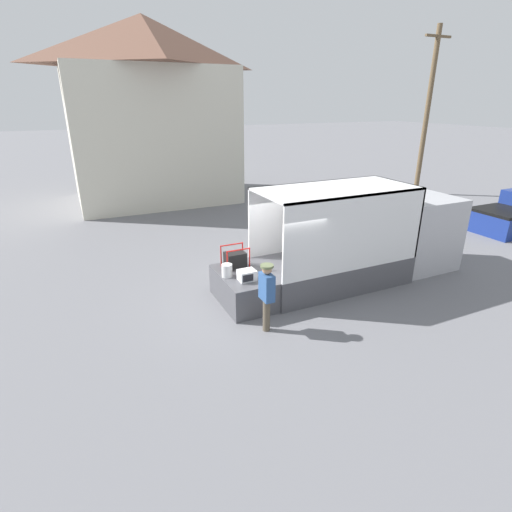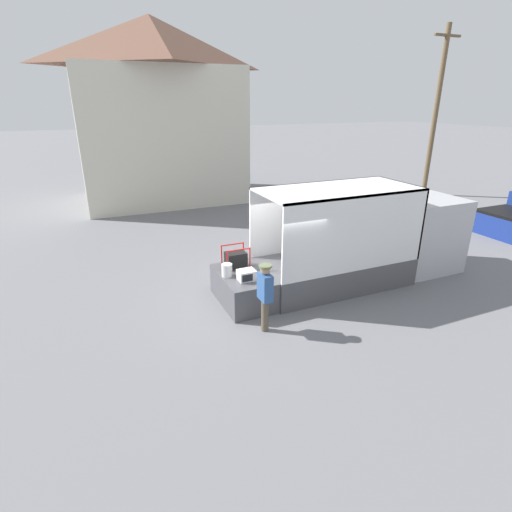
{
  "view_description": "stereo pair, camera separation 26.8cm",
  "coord_description": "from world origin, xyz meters",
  "px_view_note": "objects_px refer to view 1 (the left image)",
  "views": [
    {
      "loc": [
        -4.57,
        -9.25,
        5.31
      ],
      "look_at": [
        -0.34,
        -0.2,
        1.41
      ],
      "focal_mm": 28.0,
      "sensor_mm": 36.0,
      "label": 1
    },
    {
      "loc": [
        -4.32,
        -9.36,
        5.31
      ],
      "look_at": [
        -0.34,
        -0.2,
        1.41
      ],
      "focal_mm": 28.0,
      "sensor_mm": 36.0,
      "label": 2
    }
  ],
  "objects_px": {
    "orange_bucket": "(227,270)",
    "utility_pole": "(427,112)",
    "box_truck": "(377,245)",
    "portable_generator": "(236,260)",
    "worker_person": "(267,291)",
    "microwave": "(247,275)"
  },
  "relations": [
    {
      "from": "box_truck",
      "to": "worker_person",
      "type": "xyz_separation_m",
      "value": [
        -4.75,
        -1.61,
        0.09
      ]
    },
    {
      "from": "portable_generator",
      "to": "worker_person",
      "type": "bearing_deg",
      "value": -91.97
    },
    {
      "from": "box_truck",
      "to": "microwave",
      "type": "distance_m",
      "value": 4.76
    },
    {
      "from": "orange_bucket",
      "to": "utility_pole",
      "type": "xyz_separation_m",
      "value": [
        15.6,
        8.47,
        3.69
      ]
    },
    {
      "from": "box_truck",
      "to": "orange_bucket",
      "type": "relative_size",
      "value": 19.33
    },
    {
      "from": "box_truck",
      "to": "worker_person",
      "type": "relative_size",
      "value": 3.9
    },
    {
      "from": "microwave",
      "to": "utility_pole",
      "type": "height_order",
      "value": "utility_pole"
    },
    {
      "from": "microwave",
      "to": "orange_bucket",
      "type": "xyz_separation_m",
      "value": [
        -0.39,
        0.44,
        0.04
      ]
    },
    {
      "from": "microwave",
      "to": "portable_generator",
      "type": "xyz_separation_m",
      "value": [
        0.06,
        0.91,
        0.1
      ]
    },
    {
      "from": "worker_person",
      "to": "utility_pole",
      "type": "xyz_separation_m",
      "value": [
        15.22,
        10.11,
        3.65
      ]
    },
    {
      "from": "box_truck",
      "to": "portable_generator",
      "type": "bearing_deg",
      "value": 173.94
    },
    {
      "from": "microwave",
      "to": "utility_pole",
      "type": "relative_size",
      "value": 0.05
    },
    {
      "from": "portable_generator",
      "to": "worker_person",
      "type": "xyz_separation_m",
      "value": [
        -0.07,
        -2.11,
        -0.02
      ]
    },
    {
      "from": "orange_bucket",
      "to": "utility_pole",
      "type": "bearing_deg",
      "value": 28.52
    },
    {
      "from": "microwave",
      "to": "orange_bucket",
      "type": "relative_size",
      "value": 1.29
    },
    {
      "from": "worker_person",
      "to": "utility_pole",
      "type": "bearing_deg",
      "value": 33.61
    },
    {
      "from": "microwave",
      "to": "worker_person",
      "type": "xyz_separation_m",
      "value": [
        -0.01,
        -1.19,
        0.08
      ]
    },
    {
      "from": "microwave",
      "to": "orange_bucket",
      "type": "distance_m",
      "value": 0.59
    },
    {
      "from": "box_truck",
      "to": "orange_bucket",
      "type": "distance_m",
      "value": 5.13
    },
    {
      "from": "microwave",
      "to": "portable_generator",
      "type": "bearing_deg",
      "value": 85.96
    },
    {
      "from": "worker_person",
      "to": "orange_bucket",
      "type": "bearing_deg",
      "value": 103.11
    },
    {
      "from": "worker_person",
      "to": "portable_generator",
      "type": "bearing_deg",
      "value": 88.03
    }
  ]
}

